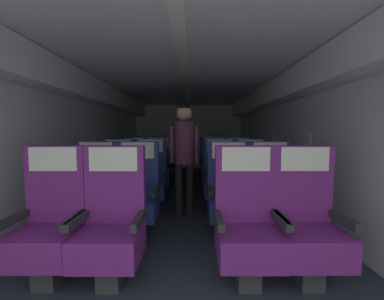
% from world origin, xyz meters
% --- Properties ---
extents(ground, '(3.79, 8.35, 0.02)m').
position_xyz_m(ground, '(0.00, 3.97, -0.01)').
color(ground, '#2D3342').
extents(fuselage_shell, '(3.67, 8.00, 2.19)m').
position_xyz_m(fuselage_shell, '(0.00, 4.25, 1.59)').
color(fuselage_shell, silver).
rests_on(fuselage_shell, ground).
extents(seat_a_left_window, '(0.53, 0.46, 1.13)m').
position_xyz_m(seat_a_left_window, '(-1.05, 1.65, 0.48)').
color(seat_a_left_window, '#38383D').
rests_on(seat_a_left_window, ground).
extents(seat_a_left_aisle, '(0.53, 0.46, 1.13)m').
position_xyz_m(seat_a_left_aisle, '(-0.54, 1.64, 0.48)').
color(seat_a_left_aisle, '#38383D').
rests_on(seat_a_left_aisle, ground).
extents(seat_a_right_aisle, '(0.53, 0.46, 1.13)m').
position_xyz_m(seat_a_right_aisle, '(1.06, 1.65, 0.48)').
color(seat_a_right_aisle, '#38383D').
rests_on(seat_a_right_aisle, ground).
extents(seat_a_right_window, '(0.53, 0.46, 1.13)m').
position_xyz_m(seat_a_right_window, '(0.56, 1.65, 0.48)').
color(seat_a_right_window, '#38383D').
rests_on(seat_a_right_window, ground).
extents(seat_b_left_window, '(0.53, 0.46, 1.13)m').
position_xyz_m(seat_b_left_window, '(-1.06, 2.58, 0.48)').
color(seat_b_left_window, '#38383D').
rests_on(seat_b_left_window, ground).
extents(seat_b_left_aisle, '(0.53, 0.46, 1.13)m').
position_xyz_m(seat_b_left_aisle, '(-0.55, 2.58, 0.48)').
color(seat_b_left_aisle, '#38383D').
rests_on(seat_b_left_aisle, ground).
extents(seat_b_right_aisle, '(0.53, 0.46, 1.13)m').
position_xyz_m(seat_b_right_aisle, '(1.06, 2.58, 0.48)').
color(seat_b_right_aisle, '#38383D').
rests_on(seat_b_right_aisle, ground).
extents(seat_b_right_window, '(0.53, 0.46, 1.13)m').
position_xyz_m(seat_b_right_window, '(0.56, 2.59, 0.48)').
color(seat_b_right_window, '#38383D').
rests_on(seat_b_right_window, ground).
extents(seat_c_left_window, '(0.53, 0.46, 1.13)m').
position_xyz_m(seat_c_left_window, '(-1.06, 3.51, 0.48)').
color(seat_c_left_window, '#38383D').
rests_on(seat_c_left_window, ground).
extents(seat_c_left_aisle, '(0.53, 0.46, 1.13)m').
position_xyz_m(seat_c_left_aisle, '(-0.56, 3.52, 0.48)').
color(seat_c_left_aisle, '#38383D').
rests_on(seat_c_left_aisle, ground).
extents(seat_c_right_aisle, '(0.53, 0.46, 1.13)m').
position_xyz_m(seat_c_right_aisle, '(1.05, 3.52, 0.48)').
color(seat_c_right_aisle, '#38383D').
rests_on(seat_c_right_aisle, ground).
extents(seat_c_right_window, '(0.53, 0.46, 1.13)m').
position_xyz_m(seat_c_right_window, '(0.55, 3.53, 0.48)').
color(seat_c_right_window, '#38383D').
rests_on(seat_c_right_window, ground).
extents(seat_d_left_window, '(0.53, 0.46, 1.13)m').
position_xyz_m(seat_d_left_window, '(-1.06, 4.46, 0.48)').
color(seat_d_left_window, '#38383D').
rests_on(seat_d_left_window, ground).
extents(seat_d_left_aisle, '(0.53, 0.46, 1.13)m').
position_xyz_m(seat_d_left_aisle, '(-0.56, 4.44, 0.48)').
color(seat_d_left_aisle, '#38383D').
rests_on(seat_d_left_aisle, ground).
extents(seat_d_right_aisle, '(0.53, 0.46, 1.13)m').
position_xyz_m(seat_d_right_aisle, '(1.04, 4.46, 0.48)').
color(seat_d_right_aisle, '#38383D').
rests_on(seat_d_right_aisle, ground).
extents(seat_d_right_window, '(0.53, 0.46, 1.13)m').
position_xyz_m(seat_d_right_window, '(0.55, 4.46, 0.48)').
color(seat_d_right_window, '#38383D').
rests_on(seat_d_right_window, ground).
extents(seat_e_left_window, '(0.53, 0.46, 1.13)m').
position_xyz_m(seat_e_left_window, '(-1.05, 5.40, 0.48)').
color(seat_e_left_window, '#38383D').
rests_on(seat_e_left_window, ground).
extents(seat_e_left_aisle, '(0.53, 0.46, 1.13)m').
position_xyz_m(seat_e_left_aisle, '(-0.56, 5.40, 0.48)').
color(seat_e_left_aisle, '#38383D').
rests_on(seat_e_left_aisle, ground).
extents(seat_e_right_aisle, '(0.53, 0.46, 1.13)m').
position_xyz_m(seat_e_right_aisle, '(1.04, 5.38, 0.48)').
color(seat_e_right_aisle, '#38383D').
rests_on(seat_e_right_aisle, ground).
extents(seat_e_right_window, '(0.53, 0.46, 1.13)m').
position_xyz_m(seat_e_right_window, '(0.56, 5.39, 0.48)').
color(seat_e_right_window, '#38383D').
rests_on(seat_e_right_window, ground).
extents(flight_attendant, '(0.43, 0.28, 1.66)m').
position_xyz_m(flight_attendant, '(-0.00, 3.25, 1.03)').
color(flight_attendant, black).
rests_on(flight_attendant, ground).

